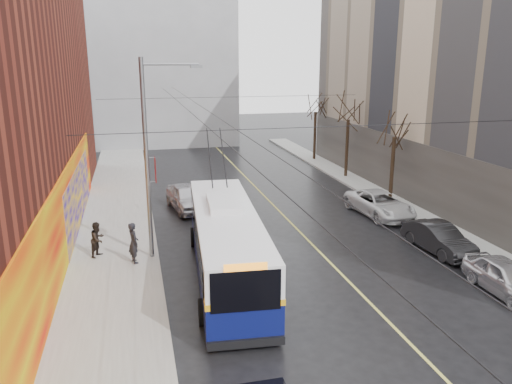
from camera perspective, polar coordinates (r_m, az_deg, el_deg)
ground at (r=16.35m, az=13.92°, el=-18.57°), size 140.00×140.00×0.00m
sidewalk_left at (r=25.52m, az=-15.80°, el=-5.89°), size 4.00×60.00×0.15m
sidewalk_right at (r=29.98m, az=18.68°, el=-2.99°), size 2.00×60.00×0.15m
lane_line at (r=28.63m, az=3.67°, el=-3.20°), size 0.12×50.00×0.01m
building_far at (r=56.90m, az=-13.53°, el=14.68°), size 20.50×12.10×18.00m
streetlight_pole at (r=22.30m, az=-12.01°, el=4.12°), size 2.65×0.60×9.00m
catenary_wires at (r=27.15m, az=-4.87°, el=9.28°), size 18.00×60.00×0.22m
tree_near at (r=32.30m, az=15.63°, el=7.42°), size 3.20×3.20×6.40m
tree_mid at (r=38.49m, az=10.55°, el=9.27°), size 3.20×3.20×6.68m
tree_far at (r=44.94m, az=6.85°, el=10.06°), size 3.20×3.20×6.57m
pigeons_flying at (r=22.95m, az=-1.42°, el=10.86°), size 4.07×4.07×2.18m
trolleybus at (r=20.86m, az=-3.39°, el=-5.77°), size 3.43×11.81×5.53m
parked_car_a at (r=22.00m, az=26.72°, el=-8.72°), size 1.68×4.01×1.36m
parked_car_b at (r=25.33m, az=20.13°, el=-4.96°), size 1.76×4.22×1.36m
parked_car_c at (r=30.12m, az=13.97°, el=-1.32°), size 2.79×5.22×1.39m
following_car at (r=30.60m, az=-7.93°, el=-0.59°), size 2.56×4.83×1.56m
pedestrian_a at (r=22.75m, az=-13.81°, el=-5.65°), size 0.62×0.77×1.85m
pedestrian_b at (r=23.94m, az=-17.64°, el=-5.16°), size 0.95×1.00×1.63m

